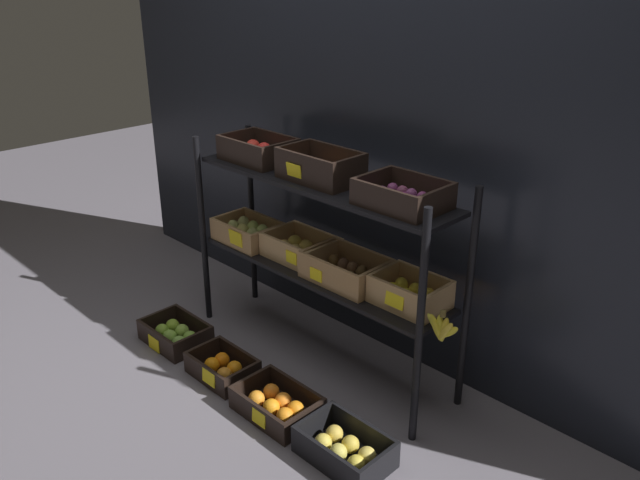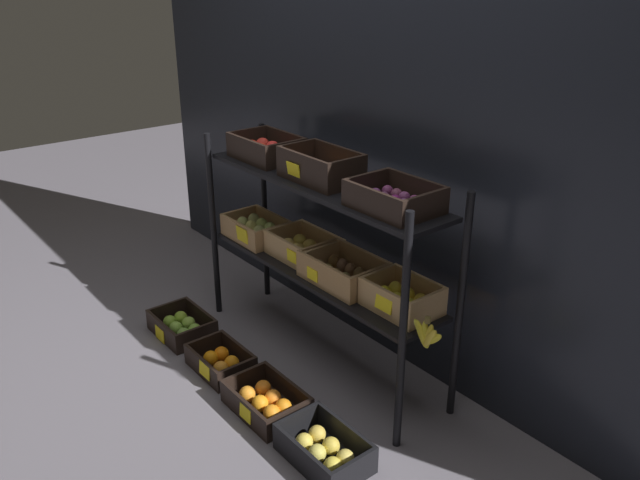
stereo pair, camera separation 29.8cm
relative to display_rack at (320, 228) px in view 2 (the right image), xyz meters
name	(u,v)px [view 2 (the right image)]	position (x,y,z in m)	size (l,w,h in m)	color
ground_plane	(320,355)	(0.01, -0.01, -0.68)	(10.00, 10.00, 0.00)	slate
storefront_wall	(379,171)	(0.01, 0.36, 0.21)	(3.80, 0.12, 1.78)	black
display_rack	(320,228)	(0.00, 0.00, 0.00)	(1.55, 0.36, 1.05)	black
crate_ground_apple_green	(182,326)	(-0.60, -0.45, -0.64)	(0.34, 0.25, 0.11)	black
crate_ground_orange	(221,362)	(-0.19, -0.46, -0.64)	(0.32, 0.23, 0.11)	black
crate_ground_center_orange	(266,402)	(0.20, -0.46, -0.64)	(0.37, 0.25, 0.11)	black
crate_ground_apple_gold	(324,450)	(0.59, -0.46, -0.64)	(0.37, 0.24, 0.12)	black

